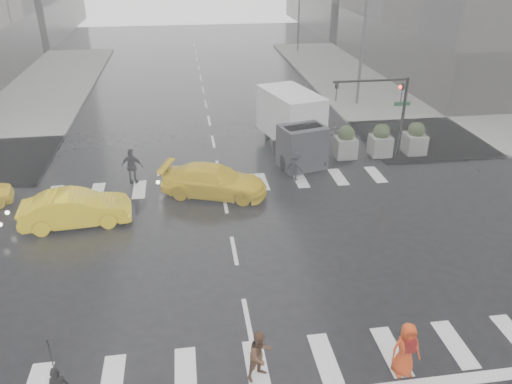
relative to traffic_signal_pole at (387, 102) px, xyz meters
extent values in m
plane|color=black|center=(-9.01, -8.01, -3.22)|extent=(120.00, 120.00, 0.00)
cube|color=slate|center=(10.49, 9.49, -3.14)|extent=(35.00, 35.00, 0.15)
cube|color=#32302D|center=(19.99, 47.99, -1.02)|extent=(26.05, 26.05, 4.40)
cylinder|color=black|center=(0.99, -0.01, -0.97)|extent=(0.16, 0.16, 4.50)
cylinder|color=black|center=(-1.01, -0.01, 1.18)|extent=(4.00, 0.12, 0.12)
imported|color=black|center=(0.74, -0.01, 0.48)|extent=(0.16, 0.20, 1.00)
imported|color=black|center=(-2.81, -0.01, 0.68)|extent=(0.16, 0.20, 1.00)
sphere|color=#FF190C|center=(0.64, -0.01, 0.78)|extent=(0.20, 0.20, 0.20)
cube|color=#0D612A|center=(0.99, 0.29, -0.22)|extent=(0.90, 0.03, 0.22)
cylinder|color=#59595B|center=(1.99, 9.99, 1.28)|extent=(0.20, 0.20, 9.00)
cylinder|color=#59595B|center=(1.99, 29.99, 1.28)|extent=(0.20, 0.20, 9.00)
cube|color=slate|center=(-2.01, 0.19, -2.52)|extent=(1.10, 1.10, 1.10)
sphere|color=#203216|center=(-2.01, 0.19, -1.72)|extent=(0.90, 0.90, 0.90)
cube|color=slate|center=(-0.01, 0.19, -2.52)|extent=(1.10, 1.10, 1.10)
sphere|color=#203216|center=(-0.01, 0.19, -1.72)|extent=(0.90, 0.90, 0.90)
cube|color=slate|center=(1.99, 0.19, -2.52)|extent=(1.10, 1.10, 1.10)
sphere|color=#203216|center=(1.99, 0.19, -1.72)|extent=(0.90, 0.90, 0.90)
imported|color=black|center=(-14.11, -14.81, -1.23)|extent=(0.97, 0.99, 0.88)
imported|color=#4D2E1B|center=(-8.96, -14.37, -2.44)|extent=(0.95, 0.89, 1.55)
imported|color=red|center=(-5.01, -14.81, -2.38)|extent=(0.83, 0.55, 1.68)
cube|color=maroon|center=(-5.01, -14.99, -2.07)|extent=(0.28, 0.17, 0.40)
imported|color=black|center=(-13.31, -1.24, -2.31)|extent=(1.18, 0.87, 1.82)
imported|color=black|center=(-5.28, -2.02, -2.48)|extent=(1.05, 1.06, 1.48)
imported|color=yellow|center=(-15.36, -5.01, -2.48)|extent=(4.61, 1.98, 1.48)
imported|color=yellow|center=(-9.42, -3.07, -2.50)|extent=(4.80, 3.31, 1.44)
cube|color=white|center=(-4.64, 2.45, -1.23)|extent=(2.33, 4.46, 2.62)
cube|color=#292A2E|center=(-4.64, -0.65, -2.00)|extent=(2.23, 1.75, 2.23)
cube|color=black|center=(-4.64, -0.65, -1.32)|extent=(1.94, 0.87, 0.87)
cylinder|color=black|center=(-5.65, -0.85, -2.78)|extent=(0.27, 0.87, 0.87)
cylinder|color=black|center=(-3.62, -0.85, -2.78)|extent=(0.27, 0.87, 0.87)
cylinder|color=black|center=(-5.65, 1.29, -2.78)|extent=(0.27, 0.87, 0.87)
cylinder|color=black|center=(-3.62, 1.29, -2.78)|extent=(0.27, 0.87, 0.87)
cylinder|color=black|center=(-5.65, 4.00, -2.78)|extent=(0.27, 0.87, 0.87)
cylinder|color=black|center=(-3.62, 4.00, -2.78)|extent=(0.27, 0.87, 0.87)
camera|label=1|loc=(-10.53, -24.31, 7.55)|focal=35.00mm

